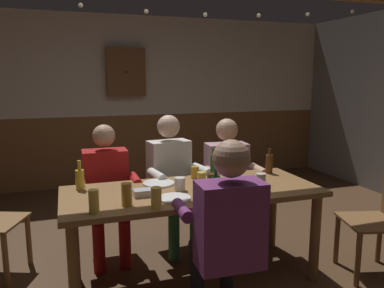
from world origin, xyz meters
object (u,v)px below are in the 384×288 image
bottle_2 (269,163)px  chair_empty_near_left (382,219)px  plate_1 (159,183)px  wall_dart_cabinet (126,72)px  pint_glass_0 (212,182)px  pint_glass_2 (201,180)px  dining_table (193,202)px  person_1 (172,176)px  bottle_0 (216,186)px  pint_glass_4 (180,184)px  condiment_caddy (143,193)px  pint_glass_5 (195,172)px  plate_0 (174,198)px  table_candle (229,182)px  bottle_3 (213,166)px  pint_glass_7 (261,182)px  pint_glass_6 (94,202)px  person_2 (228,173)px  pint_glass_1 (156,198)px  person_0 (107,186)px  pint_glass_3 (127,194)px  person_3 (226,226)px  bottle_1 (80,179)px

bottle_2 → chair_empty_near_left: bearing=-44.6°
plate_1 → wall_dart_cabinet: size_ratio=0.36×
pint_glass_0 → pint_glass_2: size_ratio=1.11×
dining_table → person_1: size_ratio=1.57×
bottle_0 → pint_glass_0: size_ratio=1.88×
pint_glass_4 → bottle_2: bearing=15.4°
pint_glass_4 → person_1: bearing=79.8°
condiment_caddy → pint_glass_2: (0.48, 0.08, 0.03)m
chair_empty_near_left → pint_glass_5: chair_empty_near_left is taller
plate_0 → pint_glass_2: (0.29, 0.23, 0.05)m
wall_dart_cabinet → plate_0: bearing=-93.1°
table_candle → condiment_caddy: bearing=-178.0°
bottle_0 → plate_1: bearing=123.1°
bottle_3 → pint_glass_4: (-0.37, -0.24, -0.06)m
person_1 → condiment_caddy: 0.81m
plate_0 → bottle_2: (1.02, 0.45, 0.08)m
table_candle → plate_0: table_candle is taller
condiment_caddy → pint_glass_5: pint_glass_5 is taller
dining_table → bottle_2: bearing=17.2°
table_candle → pint_glass_7: (0.20, -0.15, 0.02)m
pint_glass_2 → pint_glass_4: bearing=-170.4°
dining_table → person_1: (0.01, 0.64, 0.04)m
pint_glass_6 → person_2: bearing=35.0°
pint_glass_2 → pint_glass_4: size_ratio=1.18×
plate_0 → pint_glass_5: 0.59m
pint_glass_1 → pint_glass_7: size_ratio=1.15×
person_0 → pint_glass_0: 1.03m
bottle_3 → pint_glass_1: bottle_3 is taller
table_candle → person_2: bearing=66.1°
bottle_2 → pint_glass_3: size_ratio=1.44×
person_1 → pint_glass_4: 0.66m
bottle_0 → pint_glass_2: size_ratio=2.08×
person_1 → pint_glass_4: person_1 is taller
person_0 → person_3: size_ratio=0.96×
pint_glass_2 → plate_1: bearing=149.0°
pint_glass_0 → pint_glass_4: pint_glass_0 is taller
dining_table → plate_0: 0.31m
person_3 → bottle_2: (0.81, 0.90, 0.14)m
person_2 → bottle_3: size_ratio=4.57×
dining_table → pint_glass_7: bearing=-19.9°
plate_0 → pint_glass_6: pint_glass_6 is taller
bottle_0 → wall_dart_cabinet: 3.31m
bottle_1 → wall_dart_cabinet: (0.79, 2.67, 0.85)m
plate_0 → pint_glass_1: bearing=-138.2°
pint_glass_5 → wall_dart_cabinet: 2.79m
pint_glass_1 → bottle_3: bearing=42.5°
bottle_0 → pint_glass_7: (0.41, 0.08, -0.03)m
person_1 → person_3: (-0.01, -1.28, 0.00)m
dining_table → bottle_1: size_ratio=8.65×
pint_glass_3 → pint_glass_5: size_ratio=1.50×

